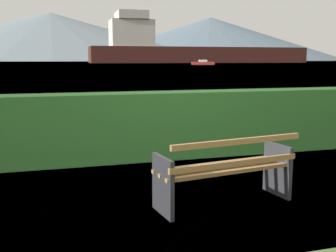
# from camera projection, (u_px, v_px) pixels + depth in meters

# --- Properties ---
(ground_plane) EXTENTS (1400.00, 1400.00, 0.00)m
(ground_plane) POSITION_uv_depth(u_px,v_px,m) (223.00, 203.00, 4.99)
(ground_plane) COLOR #4C6B33
(water_surface) EXTENTS (620.00, 620.00, 0.00)m
(water_surface) POSITION_uv_depth(u_px,v_px,m) (53.00, 62.00, 297.55)
(water_surface) COLOR slate
(water_surface) RESTS_ON ground_plane
(park_bench) EXTENTS (1.78, 0.82, 0.87)m
(park_bench) POSITION_uv_depth(u_px,v_px,m) (226.00, 171.00, 4.86)
(park_bench) COLOR #A0703F
(park_bench) RESTS_ON ground_plane
(hedge_row) EXTENTS (10.97, 0.64, 1.18)m
(hedge_row) POSITION_uv_depth(u_px,v_px,m) (167.00, 125.00, 7.27)
(hedge_row) COLOR #285B23
(hedge_row) RESTS_ON ground_plane
(cargo_ship_large) EXTENTS (107.90, 16.51, 23.38)m
(cargo_ship_large) POSITION_uv_depth(u_px,v_px,m) (185.00, 49.00, 194.61)
(cargo_ship_large) COLOR #471E19
(cargo_ship_large) RESTS_ON water_surface
(fishing_boat_near) EXTENTS (7.47, 4.18, 1.58)m
(fishing_boat_near) POSITION_uv_depth(u_px,v_px,m) (203.00, 63.00, 127.45)
(fishing_boat_near) COLOR #B2332D
(fishing_boat_near) RESTS_ON water_surface
(distant_hills) EXTENTS (931.67, 485.90, 60.75)m
(distant_hills) POSITION_uv_depth(u_px,v_px,m) (29.00, 39.00, 528.89)
(distant_hills) COLOR slate
(distant_hills) RESTS_ON ground_plane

